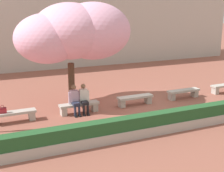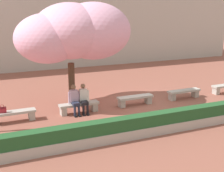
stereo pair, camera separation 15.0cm
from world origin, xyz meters
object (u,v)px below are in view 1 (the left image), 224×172
object	(u,v)px
handbag	(2,110)
cherry_tree_main	(73,33)
stone_bench_near_west	(79,106)
person_seated_left	(75,99)
person_seated_right	(84,97)
stone_bench_near_east	(183,93)
stone_bench_center	(135,99)
stone_bench_west_end	(14,115)

from	to	relation	value
handbag	cherry_tree_main	bearing A→B (deg)	19.84
stone_bench_near_west	handbag	size ratio (longest dim) A/B	5.19
person_seated_left	handbag	world-z (taller)	person_seated_left
person_seated_right	handbag	distance (m)	3.37
stone_bench_near_east	person_seated_right	world-z (taller)	person_seated_right
person_seated_left	person_seated_right	world-z (taller)	same
person_seated_left	person_seated_right	distance (m)	0.42
stone_bench_near_west	cherry_tree_main	xyz separation A→B (m)	(0.20, 1.20, 3.08)
stone_bench_center	handbag	size ratio (longest dim) A/B	5.19
stone_bench_west_end	person_seated_right	xyz separation A→B (m)	(2.96, -0.05, 0.40)
stone_bench_west_end	stone_bench_center	world-z (taller)	same
person_seated_right	cherry_tree_main	size ratio (longest dim) A/B	0.24
person_seated_right	stone_bench_near_west	bearing A→B (deg)	165.47
cherry_tree_main	stone_bench_near_east	bearing A→B (deg)	-12.75
stone_bench_west_end	stone_bench_near_east	bearing A→B (deg)	0.00
stone_bench_near_west	stone_bench_near_east	xyz separation A→B (m)	(5.51, 0.00, 0.00)
person_seated_left	handbag	xyz separation A→B (m)	(-2.95, 0.04, -0.12)
stone_bench_west_end	cherry_tree_main	distance (m)	4.43
cherry_tree_main	person_seated_right	bearing A→B (deg)	-89.85
stone_bench_near_east	handbag	world-z (taller)	handbag
stone_bench_near_east	cherry_tree_main	distance (m)	6.25
stone_bench_near_east	person_seated_left	bearing A→B (deg)	-179.46
stone_bench_west_end	stone_bench_center	size ratio (longest dim) A/B	1.00
stone_bench_near_west	person_seated_left	bearing A→B (deg)	-165.75
stone_bench_near_west	stone_bench_center	world-z (taller)	same
stone_bench_west_end	stone_bench_center	distance (m)	5.51
stone_bench_west_end	handbag	size ratio (longest dim) A/B	5.19
stone_bench_near_east	handbag	xyz separation A→B (m)	(-8.67, -0.02, 0.28)
stone_bench_near_west	stone_bench_center	xyz separation A→B (m)	(2.75, 0.00, 0.00)
person_seated_right	handbag	world-z (taller)	person_seated_right
stone_bench_near_west	handbag	xyz separation A→B (m)	(-3.17, -0.02, 0.28)
person_seated_right	handbag	bearing A→B (deg)	179.35
stone_bench_center	person_seated_right	distance (m)	2.58
stone_bench_center	person_seated_right	xyz separation A→B (m)	(-2.55, -0.05, 0.40)
stone_bench_near_west	person_seated_right	xyz separation A→B (m)	(0.21, -0.05, 0.40)
stone_bench_near_west	handbag	world-z (taller)	handbag
person_seated_right	cherry_tree_main	distance (m)	2.96
person_seated_right	stone_bench_west_end	bearing A→B (deg)	178.97
person_seated_right	stone_bench_near_east	bearing A→B (deg)	0.58
person_seated_left	stone_bench_near_east	bearing A→B (deg)	0.54
handbag	cherry_tree_main	world-z (taller)	cherry_tree_main
stone_bench_west_end	stone_bench_center	xyz separation A→B (m)	(5.51, 0.00, 0.00)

